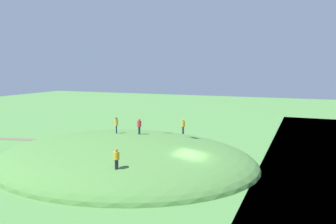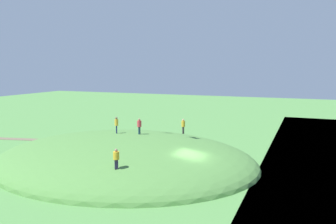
# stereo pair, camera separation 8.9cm
# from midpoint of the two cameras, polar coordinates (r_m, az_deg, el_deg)

# --- Properties ---
(ground_plane) EXTENTS (160.00, 160.00, 0.00)m
(ground_plane) POSITION_cam_midpoint_polar(r_m,az_deg,el_deg) (30.12, 3.91, -10.53)
(ground_plane) COLOR #528C44
(grass_hill) EXTENTS (26.33, 22.24, 4.84)m
(grass_hill) POSITION_cam_midpoint_polar(r_m,az_deg,el_deg) (34.81, -7.16, -8.08)
(grass_hill) COLOR #50863E
(grass_hill) RESTS_ON ground_plane
(dirt_path) EXTENTS (15.10, 4.49, 0.04)m
(dirt_path) POSITION_cam_midpoint_polar(r_m,az_deg,el_deg) (47.02, -20.04, -4.35)
(dirt_path) COLOR #6E604C
(dirt_path) RESTS_ON ground_plane
(person_walking_path) EXTENTS (0.53, 0.53, 1.74)m
(person_walking_path) POSITION_cam_midpoint_polar(r_m,az_deg,el_deg) (36.54, -8.42, -1.80)
(person_walking_path) COLOR navy
(person_walking_path) RESTS_ON grass_hill
(person_near_shore) EXTENTS (0.50, 0.50, 1.76)m
(person_near_shore) POSITION_cam_midpoint_polar(r_m,az_deg,el_deg) (39.78, 2.59, -2.06)
(person_near_shore) COLOR #3C3636
(person_near_shore) RESTS_ON grass_hill
(person_on_hilltop) EXTENTS (0.45, 0.45, 1.65)m
(person_on_hilltop) POSITION_cam_midpoint_polar(r_m,az_deg,el_deg) (35.76, -4.68, -2.05)
(person_on_hilltop) COLOR #1A3444
(person_on_hilltop) RESTS_ON grass_hill
(person_watching_kites) EXTENTS (0.65, 0.65, 1.56)m
(person_watching_kites) POSITION_cam_midpoint_polar(r_m,az_deg,el_deg) (26.28, -8.43, -7.26)
(person_watching_kites) COLOR #292443
(person_watching_kites) RESTS_ON grass_hill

